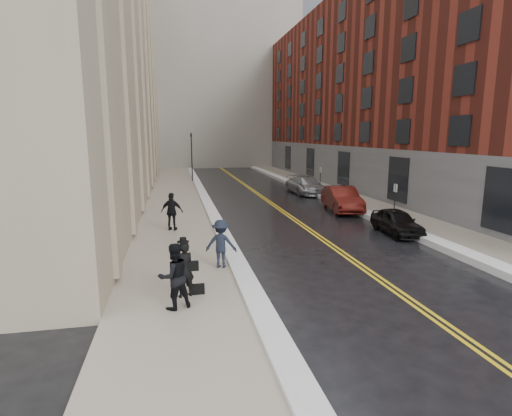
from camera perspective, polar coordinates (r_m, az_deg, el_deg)
name	(u,v)px	position (r m, az deg, el deg)	size (l,w,h in m)	color
ground	(309,281)	(14.19, 7.53, -10.29)	(160.00, 160.00, 0.00)	black
sidewalk_left	(175,205)	(28.94, -11.53, 0.44)	(4.00, 64.00, 0.15)	gray
sidewalk_right	(352,199)	(31.90, 13.49, 1.28)	(3.00, 64.00, 0.15)	gray
lane_stripe_a	(269,203)	(29.74, 1.84, 0.77)	(0.12, 64.00, 0.01)	gold
lane_stripe_b	(272,203)	(29.80, 2.29, 0.79)	(0.12, 64.00, 0.01)	gold
snow_ridge_left	(207,203)	(29.02, -6.99, 0.71)	(0.70, 60.80, 0.26)	white
snow_ridge_right	(329,199)	(31.16, 10.41, 1.32)	(0.85, 60.80, 0.30)	white
building_right	(407,92)	(41.93, 20.80, 15.27)	(14.00, 50.00, 18.00)	maroon
tower_far_center	(203,0)	(71.87, -7.57, 27.36)	(28.00, 16.00, 52.00)	gray
tower_far_right	(268,44)	(82.42, 1.75, 22.35)	(22.00, 18.00, 44.00)	slate
tower_far_left	(127,0)	(88.46, -17.90, 26.40)	(22.00, 18.00, 60.00)	slate
traffic_signal	(192,153)	(42.60, -9.17, 7.74)	(0.18, 0.15, 5.20)	black
parking_sign_near	(395,199)	(24.21, 19.21, 1.21)	(0.06, 0.35, 2.23)	black
parking_sign_far	(320,177)	(34.97, 9.18, 4.34)	(0.06, 0.35, 2.23)	black
car_black	(397,222)	(21.53, 19.46, -1.85)	(1.50, 3.74, 1.27)	black
car_maroon	(342,199)	(26.94, 12.17, 1.27)	(1.72, 4.93, 1.62)	#4E120E
car_silver_near	(307,185)	(34.38, 7.27, 3.23)	(2.05, 5.03, 1.46)	#93949A
car_silver_far	(305,186)	(34.48, 7.07, 3.18)	(2.26, 4.90, 1.36)	#93969A
pedestrian_main	(184,269)	(12.33, -10.25, -8.63)	(0.63, 0.41, 1.72)	black
pedestrian_a	(174,276)	(11.55, -11.63, -9.52)	(0.92, 0.72, 1.90)	black
pedestrian_b	(221,244)	(14.80, -5.02, -5.10)	(1.16, 0.67, 1.79)	black
pedestrian_c	(172,212)	(20.85, -11.91, -0.50)	(1.14, 0.47, 1.94)	black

